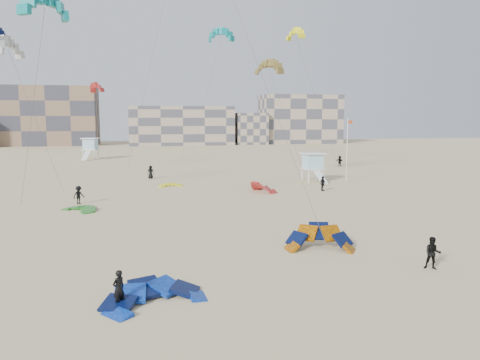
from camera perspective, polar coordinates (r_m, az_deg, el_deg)
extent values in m
plane|color=#C6B185|center=(22.04, -9.78, -14.29)|extent=(320.00, 320.00, 0.00)
imported|color=black|center=(21.40, -14.57, -12.71)|extent=(0.72, 0.71, 1.67)
imported|color=black|center=(27.71, 22.44, -8.25)|extent=(1.09, 1.01, 1.79)
imported|color=black|center=(47.47, -19.07, -1.74)|extent=(1.30, 1.21, 1.76)
imported|color=black|center=(53.88, 10.06, -0.42)|extent=(0.65, 1.06, 1.69)
imported|color=black|center=(65.11, -10.85, 0.95)|extent=(0.95, 0.68, 1.81)
imported|color=black|center=(82.57, 12.05, 2.28)|extent=(1.07, 1.79, 1.84)
cylinder|color=#3F3F3F|center=(39.65, -24.04, 7.24)|extent=(3.78, 5.51, 14.85)
cylinder|color=#3F3F3F|center=(36.93, 1.10, 16.54)|extent=(4.41, 22.02, 25.94)
cylinder|color=#3F3F3F|center=(49.74, -23.59, 6.57)|extent=(4.73, 1.53, 13.80)
cylinder|color=#3F3F3F|center=(64.74, -10.90, 13.53)|extent=(7.07, 6.86, 28.25)
cylinder|color=#3F3F3F|center=(58.07, 5.70, 7.05)|extent=(2.94, 6.61, 13.51)
cylinder|color=#3F3F3F|center=(78.42, 9.30, 9.55)|extent=(8.09, 1.81, 20.24)
cylinder|color=#3F3F3F|center=(79.52, -4.16, 10.00)|extent=(6.21, 7.44, 21.37)
cylinder|color=#3F3F3F|center=(83.08, -16.32, 6.50)|extent=(2.21, 4.66, 12.36)
cube|color=white|center=(61.44, 8.84, 1.38)|extent=(2.81, 2.81, 0.13)
cube|color=#A6D6E3|center=(61.35, 8.86, 2.29)|extent=(2.31, 2.31, 1.84)
cube|color=white|center=(61.27, 8.88, 3.21)|extent=(2.91, 2.91, 0.15)
cube|color=white|center=(59.23, 9.64, 0.27)|extent=(1.17, 2.68, 1.52)
cube|color=white|center=(99.51, -17.75, 3.55)|extent=(3.50, 3.50, 0.15)
cube|color=#A6D6E3|center=(99.44, -17.78, 4.20)|extent=(2.87, 2.87, 2.11)
cube|color=white|center=(99.39, -17.81, 4.86)|extent=(3.62, 3.62, 0.17)
cube|color=white|center=(96.76, -17.92, 2.84)|extent=(1.65, 3.14, 1.74)
cylinder|color=white|center=(62.22, 12.91, 3.59)|extent=(0.10, 0.10, 8.26)
cube|color=#BE3E19|center=(62.22, 13.27, 6.91)|extent=(0.62, 0.02, 0.41)
cube|color=#81654E|center=(157.32, -22.12, 7.23)|extent=(28.00, 14.00, 18.00)
cube|color=tan|center=(150.86, -7.18, 6.59)|extent=(32.00, 16.00, 12.00)
cube|color=tan|center=(160.57, 7.26, 7.35)|extent=(26.00, 14.00, 16.00)
cube|color=tan|center=(151.99, 1.23, 6.28)|extent=(10.00, 10.00, 10.00)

